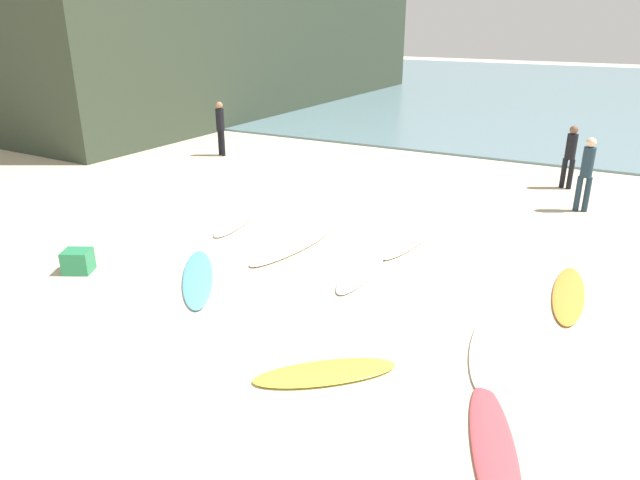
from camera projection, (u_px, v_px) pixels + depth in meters
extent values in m
plane|color=beige|center=(94.00, 365.00, 8.11)|extent=(120.00, 120.00, 0.00)
cube|color=slate|center=(527.00, 90.00, 36.77)|extent=(120.00, 40.00, 0.08)
ellipsoid|color=white|center=(410.00, 240.00, 12.47)|extent=(0.76, 2.63, 0.07)
ellipsoid|color=orange|center=(569.00, 294.00, 10.06)|extent=(0.69, 2.45, 0.07)
ellipsoid|color=#54A1D2|center=(198.00, 277.00, 10.69)|extent=(2.03, 2.39, 0.08)
ellipsoid|color=#E14851|center=(494.00, 450.00, 6.48)|extent=(1.29, 2.52, 0.07)
ellipsoid|color=beige|center=(292.00, 247.00, 12.10)|extent=(0.92, 2.59, 0.07)
ellipsoid|color=silver|center=(235.00, 223.00, 13.46)|extent=(0.83, 1.99, 0.07)
ellipsoid|color=silver|center=(362.00, 270.00, 11.02)|extent=(0.68, 2.33, 0.07)
ellipsoid|color=yellow|center=(325.00, 373.00, 7.87)|extent=(1.89, 1.73, 0.08)
ellipsoid|color=white|center=(488.00, 352.00, 8.36)|extent=(0.91, 2.22, 0.06)
cylinder|color=black|center=(223.00, 143.00, 19.77)|extent=(0.14, 0.14, 0.87)
cylinder|color=black|center=(220.00, 142.00, 19.92)|extent=(0.14, 0.14, 0.87)
cylinder|color=black|center=(220.00, 120.00, 19.55)|extent=(0.37, 0.37, 0.72)
sphere|color=#9E7051|center=(219.00, 105.00, 19.38)|extent=(0.23, 0.23, 0.23)
cylinder|color=#1E3342|center=(578.00, 194.00, 14.27)|extent=(0.14, 0.14, 0.87)
cylinder|color=#1E3342|center=(587.00, 195.00, 14.21)|extent=(0.14, 0.14, 0.87)
cylinder|color=#1E3342|center=(588.00, 162.00, 13.95)|extent=(0.32, 0.32, 0.73)
sphere|color=beige|center=(591.00, 142.00, 13.77)|extent=(0.24, 0.24, 0.24)
cylinder|color=black|center=(570.00, 174.00, 16.05)|extent=(0.14, 0.14, 0.83)
cylinder|color=black|center=(563.00, 173.00, 16.19)|extent=(0.14, 0.14, 0.83)
cylinder|color=black|center=(571.00, 147.00, 15.84)|extent=(0.35, 0.35, 0.69)
sphere|color=brown|center=(574.00, 130.00, 15.67)|extent=(0.23, 0.23, 0.23)
cube|color=#287F51|center=(78.00, 261.00, 10.94)|extent=(0.64, 0.61, 0.44)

